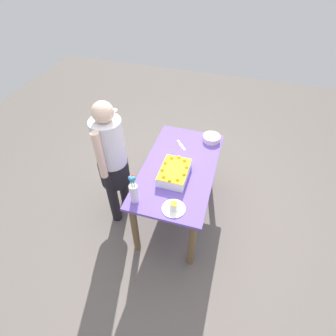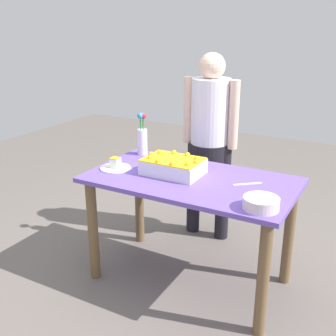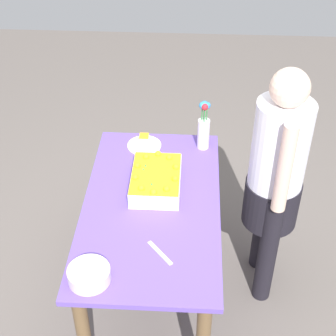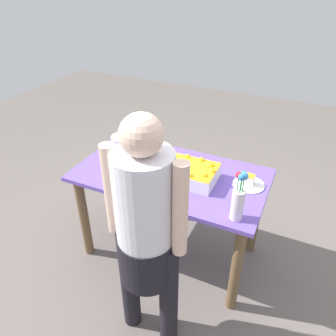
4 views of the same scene
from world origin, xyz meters
The scene contains 8 objects.
ground_plane centered at (0.00, 0.00, 0.00)m, with size 8.00×8.00×0.00m, color #625A55.
dining_table centered at (0.00, 0.00, 0.62)m, with size 1.33×0.73×0.76m.
sheet_cake centered at (-0.14, 0.01, 0.81)m, with size 0.38×0.27×0.13m.
serving_plate_with_slice centered at (-0.53, -0.09, 0.78)m, with size 0.21×0.21×0.08m.
cake_knife centered at (0.35, 0.07, 0.76)m, with size 0.18×0.02×0.00m, color silver.
flower_vase centered at (-0.54, 0.27, 0.89)m, with size 0.07×0.07×0.32m.
fruit_bowl centered at (0.53, -0.24, 0.79)m, with size 0.20×0.20×0.07m, color silver.
person_standing centered at (-0.16, 0.67, 0.85)m, with size 0.45×0.31×1.49m.
Camera 4 is at (-0.79, 1.75, 2.01)m, focal length 35.00 mm.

